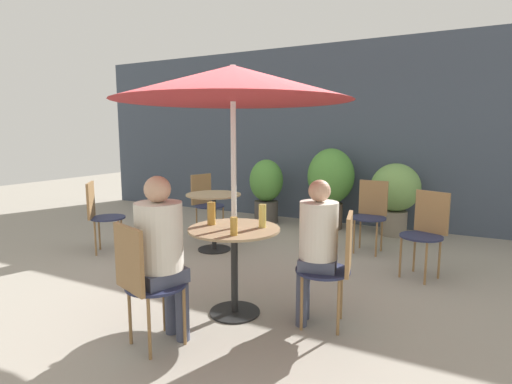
{
  "coord_description": "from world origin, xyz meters",
  "views": [
    {
      "loc": [
        1.86,
        -2.85,
        1.53
      ],
      "look_at": [
        0.22,
        0.35,
        1.0
      ],
      "focal_mm": 28.0,
      "sensor_mm": 36.0,
      "label": 1
    }
  ],
  "objects_px": {
    "cafe_table_far": "(214,209)",
    "beer_glass_2": "(262,216)",
    "bistro_chair_3": "(99,211)",
    "potted_plant_2": "(395,192)",
    "beer_glass_0": "(211,213)",
    "bistro_chair_2": "(371,209)",
    "seated_person_0": "(161,245)",
    "seated_person_1": "(317,239)",
    "bistro_chair_5": "(426,226)",
    "potted_plant_1": "(331,181)",
    "potted_plant_0": "(266,187)",
    "bistro_chair_1": "(336,260)",
    "bistro_chair_4": "(205,199)",
    "cafe_table_near": "(234,249)",
    "umbrella": "(233,84)",
    "bistro_chair_0": "(143,275)",
    "beer_glass_1": "(234,226)"
  },
  "relations": [
    {
      "from": "beer_glass_1",
      "to": "potted_plant_0",
      "type": "height_order",
      "value": "potted_plant_0"
    },
    {
      "from": "bistro_chair_1",
      "to": "bistro_chair_5",
      "type": "relative_size",
      "value": 1.0
    },
    {
      "from": "potted_plant_1",
      "to": "bistro_chair_0",
      "type": "bearing_deg",
      "value": -91.3
    },
    {
      "from": "beer_glass_0",
      "to": "potted_plant_0",
      "type": "height_order",
      "value": "potted_plant_0"
    },
    {
      "from": "seated_person_1",
      "to": "beer_glass_2",
      "type": "bearing_deg",
      "value": -100.56
    },
    {
      "from": "bistro_chair_4",
      "to": "potted_plant_1",
      "type": "height_order",
      "value": "potted_plant_1"
    },
    {
      "from": "cafe_table_far",
      "to": "beer_glass_2",
      "type": "height_order",
      "value": "beer_glass_2"
    },
    {
      "from": "bistro_chair_3",
      "to": "umbrella",
      "type": "distance_m",
      "value": 2.87
    },
    {
      "from": "seated_person_1",
      "to": "potted_plant_1",
      "type": "distance_m",
      "value": 3.35
    },
    {
      "from": "bistro_chair_2",
      "to": "seated_person_0",
      "type": "xyz_separation_m",
      "value": [
        -0.87,
        -3.06,
        0.18
      ]
    },
    {
      "from": "bistro_chair_2",
      "to": "potted_plant_2",
      "type": "relative_size",
      "value": 0.84
    },
    {
      "from": "bistro_chair_0",
      "to": "seated_person_1",
      "type": "xyz_separation_m",
      "value": [
        0.95,
        0.92,
        0.16
      ]
    },
    {
      "from": "bistro_chair_5",
      "to": "seated_person_1",
      "type": "bearing_deg",
      "value": -90.03
    },
    {
      "from": "bistro_chair_3",
      "to": "bistro_chair_5",
      "type": "xyz_separation_m",
      "value": [
        3.79,
        0.98,
        0.0
      ]
    },
    {
      "from": "bistro_chair_1",
      "to": "bistro_chair_2",
      "type": "bearing_deg",
      "value": 173.57
    },
    {
      "from": "cafe_table_near",
      "to": "umbrella",
      "type": "height_order",
      "value": "umbrella"
    },
    {
      "from": "bistro_chair_1",
      "to": "potted_plant_0",
      "type": "relative_size",
      "value": 0.84
    },
    {
      "from": "seated_person_1",
      "to": "bistro_chair_3",
      "type": "bearing_deg",
      "value": -111.91
    },
    {
      "from": "bistro_chair_2",
      "to": "seated_person_1",
      "type": "xyz_separation_m",
      "value": [
        0.03,
        -2.28,
        0.16
      ]
    },
    {
      "from": "bistro_chair_3",
      "to": "potted_plant_1",
      "type": "xyz_separation_m",
      "value": [
        2.24,
        2.64,
        0.22
      ]
    },
    {
      "from": "bistro_chair_2",
      "to": "potted_plant_1",
      "type": "bearing_deg",
      "value": 133.89
    },
    {
      "from": "bistro_chair_5",
      "to": "beer_glass_1",
      "type": "height_order",
      "value": "bistro_chair_5"
    },
    {
      "from": "seated_person_1",
      "to": "bistro_chair_5",
      "type": "bearing_deg",
      "value": 145.48
    },
    {
      "from": "seated_person_0",
      "to": "potted_plant_2",
      "type": "relative_size",
      "value": 1.14
    },
    {
      "from": "bistro_chair_1",
      "to": "bistro_chair_5",
      "type": "distance_m",
      "value": 1.64
    },
    {
      "from": "beer_glass_1",
      "to": "seated_person_0",
      "type": "bearing_deg",
      "value": -127.74
    },
    {
      "from": "bistro_chair_2",
      "to": "bistro_chair_0",
      "type": "bearing_deg",
      "value": -103.11
    },
    {
      "from": "beer_glass_2",
      "to": "umbrella",
      "type": "xyz_separation_m",
      "value": [
        -0.2,
        -0.13,
        1.07
      ]
    },
    {
      "from": "potted_plant_0",
      "to": "potted_plant_1",
      "type": "height_order",
      "value": "potted_plant_1"
    },
    {
      "from": "potted_plant_0",
      "to": "seated_person_1",
      "type": "bearing_deg",
      "value": -58.19
    },
    {
      "from": "cafe_table_far",
      "to": "umbrella",
      "type": "xyz_separation_m",
      "value": [
        1.18,
        -1.49,
        1.37
      ]
    },
    {
      "from": "bistro_chair_1",
      "to": "potted_plant_2",
      "type": "bearing_deg",
      "value": 169.46
    },
    {
      "from": "bistro_chair_3",
      "to": "beer_glass_0",
      "type": "xyz_separation_m",
      "value": [
        2.18,
        -0.71,
        0.3
      ]
    },
    {
      "from": "cafe_table_far",
      "to": "umbrella",
      "type": "relative_size",
      "value": 0.36
    },
    {
      "from": "bistro_chair_4",
      "to": "potted_plant_2",
      "type": "xyz_separation_m",
      "value": [
        2.54,
        1.27,
        0.11
      ]
    },
    {
      "from": "bistro_chair_1",
      "to": "bistro_chair_4",
      "type": "bearing_deg",
      "value": -138.26
    },
    {
      "from": "potted_plant_1",
      "to": "potted_plant_2",
      "type": "bearing_deg",
      "value": 1.0
    },
    {
      "from": "bistro_chair_5",
      "to": "beer_glass_0",
      "type": "distance_m",
      "value": 2.35
    },
    {
      "from": "bistro_chair_1",
      "to": "potted_plant_2",
      "type": "distance_m",
      "value": 3.23
    },
    {
      "from": "bistro_chair_5",
      "to": "potted_plant_1",
      "type": "relative_size",
      "value": 0.71
    },
    {
      "from": "beer_glass_1",
      "to": "umbrella",
      "type": "bearing_deg",
      "value": 119.92
    },
    {
      "from": "bistro_chair_1",
      "to": "bistro_chair_5",
      "type": "height_order",
      "value": "same"
    },
    {
      "from": "potted_plant_2",
      "to": "umbrella",
      "type": "relative_size",
      "value": 0.53
    },
    {
      "from": "bistro_chair_1",
      "to": "beer_glass_1",
      "type": "relative_size",
      "value": 6.43
    },
    {
      "from": "bistro_chair_3",
      "to": "seated_person_0",
      "type": "bearing_deg",
      "value": -161.16
    },
    {
      "from": "bistro_chair_3",
      "to": "potted_plant_2",
      "type": "bearing_deg",
      "value": -89.53
    },
    {
      "from": "bistro_chair_4",
      "to": "beer_glass_2",
      "type": "bearing_deg",
      "value": -119.26
    },
    {
      "from": "bistro_chair_3",
      "to": "seated_person_0",
      "type": "height_order",
      "value": "seated_person_0"
    },
    {
      "from": "bistro_chair_5",
      "to": "beer_glass_2",
      "type": "relative_size",
      "value": 4.68
    },
    {
      "from": "beer_glass_0",
      "to": "bistro_chair_2",
      "type": "bearing_deg",
      "value": 69.64
    }
  ]
}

